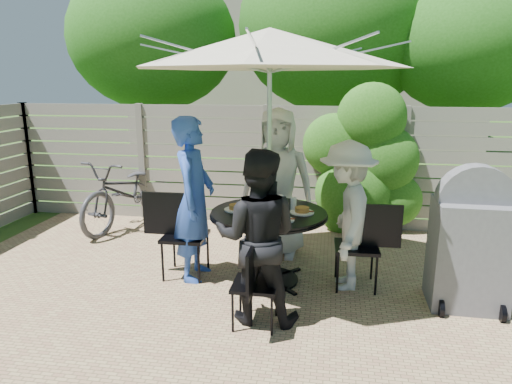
% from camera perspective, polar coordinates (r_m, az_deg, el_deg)
% --- Properties ---
extents(backyard_envelope, '(60.00, 60.00, 5.00)m').
position_cam_1_polar(backyard_envelope, '(14.09, 6.12, 15.44)').
color(backyard_envelope, '#2A541A').
rests_on(backyard_envelope, ground).
extents(patio_table, '(1.27, 1.27, 0.82)m').
position_cam_1_polar(patio_table, '(5.01, 1.57, -5.18)').
color(patio_table, black).
rests_on(patio_table, ground).
extents(umbrella, '(2.83, 2.83, 2.71)m').
position_cam_1_polar(umbrella, '(4.75, 1.74, 17.51)').
color(umbrella, silver).
rests_on(umbrella, ground).
extents(chair_back, '(0.45, 0.63, 0.85)m').
position_cam_1_polar(chair_back, '(6.02, 2.70, -5.06)').
color(chair_back, black).
rests_on(chair_back, ground).
extents(person_back, '(0.93, 0.61, 1.89)m').
position_cam_1_polar(person_back, '(5.71, 2.64, 1.04)').
color(person_back, silver).
rests_on(person_back, ground).
extents(chair_left, '(0.72, 0.49, 0.99)m').
position_cam_1_polar(chair_left, '(5.31, -8.95, -7.41)').
color(chair_left, black).
rests_on(chair_left, ground).
extents(person_left, '(0.45, 0.68, 1.84)m').
position_cam_1_polar(person_left, '(5.08, -7.74, -0.97)').
color(person_left, '#294EB4').
rests_on(person_left, ground).
extents(chair_front, '(0.40, 0.60, 0.84)m').
position_cam_1_polar(chair_front, '(4.26, -0.13, -13.49)').
color(chair_front, black).
rests_on(chair_front, ground).
extents(person_front, '(0.80, 0.63, 1.63)m').
position_cam_1_polar(person_front, '(4.16, 0.16, -5.72)').
color(person_front, black).
rests_on(person_front, ground).
extents(chair_right, '(0.69, 0.47, 0.95)m').
position_cam_1_polar(chair_right, '(5.10, 12.52, -8.66)').
color(chair_right, black).
rests_on(chair_right, ground).
extents(person_right, '(0.61, 1.05, 1.61)m').
position_cam_1_polar(person_right, '(4.91, 11.25, -3.02)').
color(person_right, silver).
rests_on(person_right, ground).
extents(plate_back, '(0.26, 0.26, 0.06)m').
position_cam_1_polar(plate_back, '(5.28, 2.08, -1.11)').
color(plate_back, white).
rests_on(plate_back, patio_table).
extents(plate_left, '(0.26, 0.26, 0.06)m').
position_cam_1_polar(plate_left, '(4.99, -2.52, -2.01)').
color(plate_left, white).
rests_on(plate_left, patio_table).
extents(plate_front, '(0.26, 0.26, 0.06)m').
position_cam_1_polar(plate_front, '(4.59, 1.03, -3.42)').
color(plate_front, white).
rests_on(plate_front, patio_table).
extents(plate_right, '(0.26, 0.26, 0.06)m').
position_cam_1_polar(plate_right, '(4.90, 5.78, -2.35)').
color(plate_right, white).
rests_on(plate_right, patio_table).
extents(plate_extra, '(0.24, 0.24, 0.06)m').
position_cam_1_polar(plate_extra, '(4.63, 3.35, -3.30)').
color(plate_extra, white).
rests_on(plate_extra, patio_table).
extents(glass_back, '(0.07, 0.07, 0.14)m').
position_cam_1_polar(glass_back, '(5.18, 0.81, -0.87)').
color(glass_back, silver).
rests_on(glass_back, patio_table).
extents(glass_left, '(0.07, 0.07, 0.14)m').
position_cam_1_polar(glass_left, '(4.86, -1.60, -1.88)').
color(glass_left, silver).
rests_on(glass_left, patio_table).
extents(glass_front, '(0.07, 0.07, 0.14)m').
position_cam_1_polar(glass_front, '(4.66, 2.48, -2.58)').
color(glass_front, silver).
rests_on(glass_front, patio_table).
extents(glass_right, '(0.07, 0.07, 0.14)m').
position_cam_1_polar(glass_right, '(5.00, 4.71, -1.47)').
color(glass_right, silver).
rests_on(glass_right, patio_table).
extents(syrup_jug, '(0.09, 0.09, 0.16)m').
position_cam_1_polar(syrup_jug, '(4.97, 0.98, -1.38)').
color(syrup_jug, '#59280C').
rests_on(syrup_jug, patio_table).
extents(coffee_cup, '(0.08, 0.08, 0.12)m').
position_cam_1_polar(coffee_cup, '(5.12, 3.02, -1.17)').
color(coffee_cup, '#C6B293').
rests_on(coffee_cup, patio_table).
extents(bicycle, '(1.15, 2.15, 1.07)m').
position_cam_1_polar(bicycle, '(7.26, -15.69, 0.03)').
color(bicycle, '#333338').
rests_on(bicycle, ground).
extents(bbq_grill, '(0.72, 0.55, 1.44)m').
position_cam_1_polar(bbq_grill, '(4.92, 25.18, -5.93)').
color(bbq_grill, slate).
rests_on(bbq_grill, ground).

